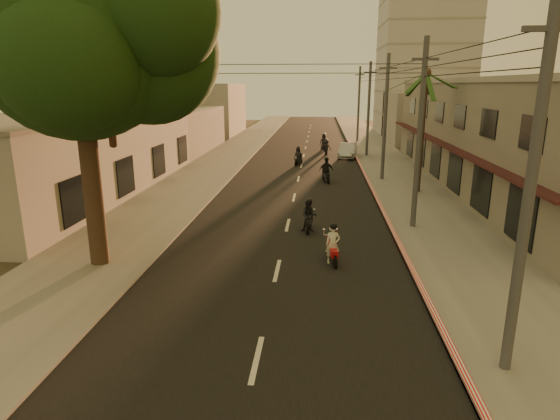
# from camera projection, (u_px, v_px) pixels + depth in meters

# --- Properties ---
(ground) EXTENTS (160.00, 160.00, 0.00)m
(ground) POSITION_uv_depth(u_px,v_px,m) (272.00, 293.00, 15.96)
(ground) COLOR #383023
(ground) RESTS_ON ground
(road) EXTENTS (10.00, 140.00, 0.02)m
(road) POSITION_uv_depth(u_px,v_px,m) (298.00, 179.00, 35.20)
(road) COLOR black
(road) RESTS_ON ground
(sidewalk_right) EXTENTS (5.00, 140.00, 0.12)m
(sidewalk_right) POSITION_uv_depth(u_px,v_px,m) (399.00, 180.00, 34.59)
(sidewalk_right) COLOR slate
(sidewalk_right) RESTS_ON ground
(sidewalk_left) EXTENTS (5.00, 140.00, 0.12)m
(sidewalk_left) POSITION_uv_depth(u_px,v_px,m) (201.00, 177.00, 35.79)
(sidewalk_left) COLOR slate
(sidewalk_left) RESTS_ON ground
(curb_stripe) EXTENTS (0.20, 60.00, 0.20)m
(curb_stripe) POSITION_uv_depth(u_px,v_px,m) (374.00, 194.00, 29.96)
(curb_stripe) COLOR red
(curb_stripe) RESTS_ON ground
(shophouse_row) EXTENTS (8.80, 34.20, 7.30)m
(shophouse_row) POSITION_uv_depth(u_px,v_px,m) (506.00, 135.00, 31.22)
(shophouse_row) COLOR gray
(shophouse_row) RESTS_ON ground
(left_building) EXTENTS (8.20, 24.20, 5.20)m
(left_building) POSITION_uv_depth(u_px,v_px,m) (76.00, 154.00, 29.88)
(left_building) COLOR gray
(left_building) RESTS_ON ground
(distant_tower) EXTENTS (12.10, 12.10, 28.00)m
(distant_tower) POSITION_uv_depth(u_px,v_px,m) (426.00, 32.00, 64.93)
(distant_tower) COLOR #B7B5B2
(distant_tower) RESTS_ON ground
(broadleaf_tree) EXTENTS (9.60, 8.70, 12.10)m
(broadleaf_tree) POSITION_uv_depth(u_px,v_px,m) (89.00, 38.00, 16.35)
(broadleaf_tree) COLOR black
(broadleaf_tree) RESTS_ON ground
(palm_tree) EXTENTS (5.00, 5.00, 8.20)m
(palm_tree) POSITION_uv_depth(u_px,v_px,m) (426.00, 80.00, 28.86)
(palm_tree) COLOR black
(palm_tree) RESTS_ON ground
(utility_poles) EXTENTS (1.20, 48.26, 9.00)m
(utility_poles) POSITION_uv_depth(u_px,v_px,m) (387.00, 90.00, 33.01)
(utility_poles) COLOR #38383A
(utility_poles) RESTS_ON ground
(filler_right) EXTENTS (8.00, 14.00, 6.00)m
(filler_right) POSITION_uv_depth(u_px,v_px,m) (422.00, 117.00, 57.36)
(filler_right) COLOR gray
(filler_right) RESTS_ON ground
(filler_left_near) EXTENTS (8.00, 14.00, 4.40)m
(filler_left_near) POSITION_uv_depth(u_px,v_px,m) (172.00, 130.00, 49.23)
(filler_left_near) COLOR gray
(filler_left_near) RESTS_ON ground
(filler_left_far) EXTENTS (8.00, 14.00, 7.00)m
(filler_left_far) POSITION_uv_depth(u_px,v_px,m) (210.00, 109.00, 66.21)
(filler_left_far) COLOR gray
(filler_left_far) RESTS_ON ground
(scooter_red) EXTENTS (0.77, 1.71, 1.68)m
(scooter_red) POSITION_uv_depth(u_px,v_px,m) (333.00, 245.00, 18.47)
(scooter_red) COLOR black
(scooter_red) RESTS_ON ground
(scooter_mid_a) EXTENTS (0.85, 1.68, 1.64)m
(scooter_mid_a) POSITION_uv_depth(u_px,v_px,m) (309.00, 217.00, 22.49)
(scooter_mid_a) COLOR black
(scooter_mid_a) RESTS_ON ground
(scooter_mid_b) EXTENTS (1.22, 1.88, 1.87)m
(scooter_mid_b) POSITION_uv_depth(u_px,v_px,m) (326.00, 171.00, 33.82)
(scooter_mid_b) COLOR black
(scooter_mid_b) RESTS_ON ground
(scooter_far_a) EXTENTS (1.09, 1.67, 1.70)m
(scooter_far_a) POSITION_uv_depth(u_px,v_px,m) (298.00, 157.00, 40.90)
(scooter_far_a) COLOR black
(scooter_far_a) RESTS_ON ground
(scooter_far_b) EXTENTS (1.12, 1.63, 1.60)m
(scooter_far_b) POSITION_uv_depth(u_px,v_px,m) (326.00, 148.00, 46.95)
(scooter_far_b) COLOR black
(scooter_far_b) RESTS_ON ground
(parked_car) EXTENTS (2.80, 4.76, 1.42)m
(parked_car) POSITION_uv_depth(u_px,v_px,m) (348.00, 151.00, 45.20)
(parked_car) COLOR #A5A8AD
(parked_car) RESTS_ON ground
(scooter_far_c) EXTENTS (0.95, 1.86, 1.83)m
(scooter_far_c) POSITION_uv_depth(u_px,v_px,m) (324.00, 143.00, 50.26)
(scooter_far_c) COLOR black
(scooter_far_c) RESTS_ON ground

